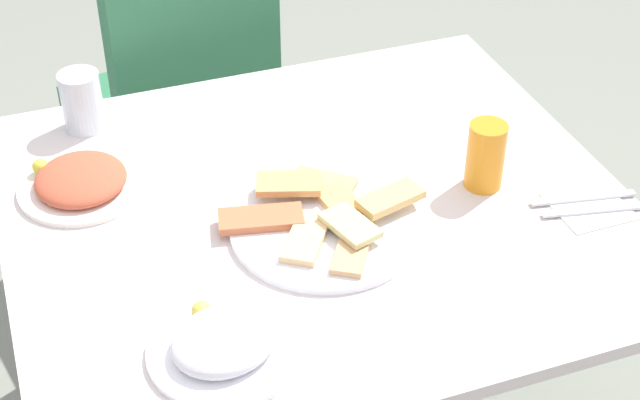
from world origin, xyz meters
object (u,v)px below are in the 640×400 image
object	(u,v)px
pide_platter	(324,222)
salad_plate_rice	(224,343)
dining_chair	(181,92)
soda_can	(486,156)
salad_plate_greens	(80,181)
spoon	(583,198)
fork	(595,210)
drinking_glass	(82,101)
dining_table	(316,239)
paper_napkin	(588,206)

from	to	relation	value
pide_platter	salad_plate_rice	xyz separation A→B (m)	(-0.23, -0.22, 0.01)
dining_chair	soda_can	xyz separation A→B (m)	(0.37, -0.79, 0.24)
dining_chair	salad_plate_greens	xyz separation A→B (m)	(-0.29, -0.57, 0.20)
salad_plate_rice	spoon	distance (m)	0.69
salad_plate_rice	fork	world-z (taller)	salad_plate_rice
dining_chair	drinking_glass	size ratio (longest dim) A/B	8.18
dining_chair	soda_can	bearing A→B (deg)	-65.13
drinking_glass	dining_chair	bearing A→B (deg)	55.36
salad_plate_greens	drinking_glass	bearing A→B (deg)	78.83
dining_table	fork	bearing A→B (deg)	-22.94
pide_platter	paper_napkin	distance (m)	0.45
paper_napkin	spoon	size ratio (longest dim) A/B	0.66
pide_platter	spoon	bearing A→B (deg)	-10.24
salad_plate_rice	paper_napkin	size ratio (longest dim) A/B	1.82
paper_napkin	pide_platter	bearing A→B (deg)	167.52
drinking_glass	spoon	size ratio (longest dim) A/B	0.62
pide_platter	dining_table	bearing A→B (deg)	80.91
soda_can	dining_chair	bearing A→B (deg)	114.87
paper_napkin	salad_plate_greens	bearing A→B (deg)	156.87
dining_chair	pide_platter	world-z (taller)	dining_chair
pide_platter	paper_napkin	xyz separation A→B (m)	(0.44, -0.10, -0.01)
salad_plate_rice	paper_napkin	distance (m)	0.68
dining_table	salad_plate_greens	distance (m)	0.42
dining_table	pide_platter	size ratio (longest dim) A/B	2.99
pide_platter	soda_can	world-z (taller)	soda_can
pide_platter	drinking_glass	size ratio (longest dim) A/B	3.04
paper_napkin	fork	bearing A→B (deg)	-90.00
salad_plate_greens	fork	world-z (taller)	salad_plate_greens
salad_plate_rice	fork	size ratio (longest dim) A/B	1.21
dining_chair	salad_plate_rice	distance (m)	1.06
dining_table	dining_chair	size ratio (longest dim) A/B	1.11
drinking_glass	spoon	xyz separation A→B (m)	(0.76, -0.52, -0.05)
spoon	pide_platter	bearing A→B (deg)	-179.93
dining_table	fork	size ratio (longest dim) A/B	5.68
salad_plate_greens	salad_plate_rice	world-z (taller)	salad_plate_rice
fork	dining_table	bearing A→B (deg)	168.61
dining_table	soda_can	distance (m)	0.33
dining_table	salad_plate_rice	size ratio (longest dim) A/B	4.68
soda_can	spoon	size ratio (longest dim) A/B	0.66
drinking_glass	fork	xyz separation A→B (m)	(0.76, -0.56, -0.05)
pide_platter	salad_plate_greens	world-z (taller)	salad_plate_greens
dining_table	dining_chair	world-z (taller)	dining_chair
salad_plate_greens	salad_plate_rice	size ratio (longest dim) A/B	0.99
pide_platter	salad_plate_rice	world-z (taller)	salad_plate_rice
spoon	salad_plate_rice	bearing A→B (deg)	-158.17
pide_platter	soda_can	xyz separation A→B (m)	(0.30, 0.02, 0.05)
dining_table	spoon	size ratio (longest dim) A/B	5.62
salad_plate_rice	drinking_glass	xyz separation A→B (m)	(-0.09, 0.66, 0.04)
drinking_glass	fork	distance (m)	0.95
drinking_glass	fork	world-z (taller)	drinking_glass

